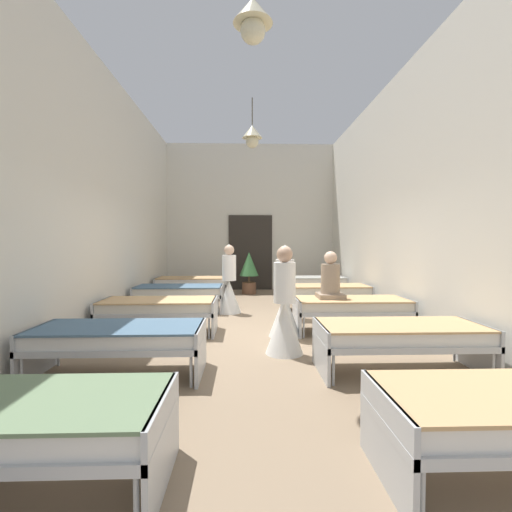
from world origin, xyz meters
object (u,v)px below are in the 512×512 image
bed_left_row_1 (119,338)px  nurse_far_aisle (284,315)px  bed_right_row_1 (400,335)px  bed_left_row_3 (179,292)px  bed_left_row_4 (192,282)px  patient_seated_primary (330,281)px  nurse_near_aisle (285,304)px  bed_right_row_3 (326,291)px  bed_left_row_2 (159,307)px  bed_right_row_4 (310,282)px  nurse_mid_aisle (229,288)px  bed_right_row_2 (351,306)px  potted_plant (249,269)px  bed_left_row_0 (9,421)px

bed_left_row_1 → nurse_far_aisle: nurse_far_aisle is taller
bed_right_row_1 → bed_left_row_3: same height
bed_left_row_4 → patient_seated_primary: patient_seated_primary is taller
nurse_near_aisle → bed_right_row_3: bearing=78.6°
bed_left_row_2 → bed_left_row_4: bearing=90.0°
bed_left_row_1 → bed_left_row_2: 1.90m
bed_left_row_4 → bed_right_row_4: size_ratio=1.00×
bed_right_row_4 → nurse_mid_aisle: nurse_mid_aisle is taller
bed_right_row_4 → bed_right_row_2: bearing=-90.0°
bed_right_row_1 → nurse_mid_aisle: size_ratio=1.28×
bed_left_row_3 → potted_plant: potted_plant is taller
bed_left_row_0 → nurse_far_aisle: bearing=53.4°
bed_right_row_3 → bed_left_row_4: (-3.25, 1.90, 0.00)m
bed_left_row_0 → bed_left_row_1: size_ratio=1.00×
bed_left_row_0 → bed_left_row_3: 5.70m
bed_left_row_1 → bed_left_row_2: (0.00, 1.90, 0.00)m
bed_right_row_1 → bed_left_row_3: 5.00m
bed_left_row_2 → bed_right_row_2: size_ratio=1.00×
bed_left_row_3 → potted_plant: 3.12m
patient_seated_primary → bed_right_row_3: bearing=79.3°
bed_right_row_4 → nurse_near_aisle: size_ratio=1.28×
bed_right_row_3 → bed_left_row_1: bearing=-130.5°
bed_left_row_2 → nurse_far_aisle: size_ratio=1.28×
nurse_mid_aisle → potted_plant: 2.89m
bed_left_row_1 → bed_left_row_3: (0.00, 3.80, 0.00)m
bed_left_row_2 → nurse_near_aisle: bearing=-6.9°
bed_left_row_1 → bed_right_row_1: same height
bed_right_row_1 → nurse_far_aisle: nurse_far_aisle is taller
bed_right_row_3 → nurse_near_aisle: size_ratio=1.28×
bed_left_row_1 → bed_left_row_3: size_ratio=1.00×
bed_left_row_4 → nurse_near_aisle: 4.56m
bed_left_row_2 → bed_right_row_4: same height
bed_right_row_4 → bed_left_row_3: bearing=-149.7°
bed_right_row_4 → bed_right_row_1: bearing=-90.0°
bed_right_row_2 → patient_seated_primary: bearing=172.9°
nurse_near_aisle → bed_left_row_2: bearing=-169.9°
bed_left_row_3 → nurse_mid_aisle: size_ratio=1.28×
bed_left_row_3 → nurse_far_aisle: (1.98, -3.04, 0.09)m
bed_left_row_1 → nurse_near_aisle: 2.66m
nurse_mid_aisle → patient_seated_primary: (1.79, -1.70, 0.34)m
bed_left_row_2 → bed_left_row_4: (0.00, 3.80, 0.00)m
bed_right_row_2 → nurse_mid_aisle: size_ratio=1.28×
bed_left_row_1 → bed_right_row_3: bearing=49.5°
bed_left_row_4 → bed_right_row_4: bearing=0.0°
bed_right_row_1 → patient_seated_primary: bearing=100.2°
bed_right_row_2 → bed_left_row_3: bearing=149.7°
bed_right_row_2 → bed_left_row_4: (-3.25, 3.80, 0.00)m
bed_left_row_1 → bed_left_row_2: size_ratio=1.00×
bed_left_row_4 → potted_plant: 1.78m
bed_right_row_2 → potted_plant: (-1.68, 4.59, 0.30)m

